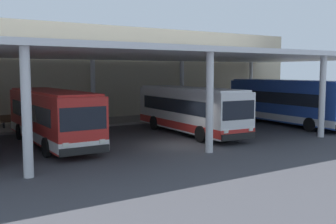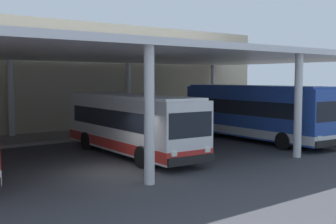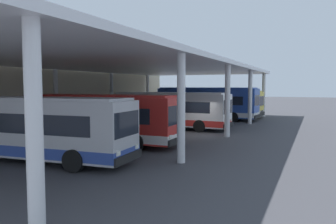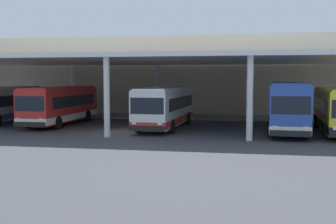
% 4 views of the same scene
% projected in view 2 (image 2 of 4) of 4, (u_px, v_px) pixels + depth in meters
% --- Properties ---
extents(ground_plane, '(200.00, 200.00, 0.00)m').
position_uv_depth(ground_plane, '(116.00, 173.00, 18.54)').
color(ground_plane, '#3D3D42').
extents(platform_kerb, '(42.00, 4.50, 0.18)m').
position_uv_depth(platform_kerb, '(21.00, 140.00, 27.80)').
color(platform_kerb, gray).
rests_on(platform_kerb, ground).
extents(station_building_facade, '(48.00, 1.60, 8.35)m').
position_uv_depth(station_building_facade, '(3.00, 76.00, 30.04)').
color(station_building_facade, '#C1B293').
rests_on(station_building_facade, ground).
extents(canopy_shelter, '(40.00, 17.00, 5.55)m').
position_uv_depth(canopy_shelter, '(60.00, 54.00, 22.46)').
color(canopy_shelter, silver).
rests_on(canopy_shelter, ground).
extents(bus_middle_bay, '(3.11, 10.65, 3.17)m').
position_uv_depth(bus_middle_bay, '(130.00, 124.00, 22.73)').
color(bus_middle_bay, white).
rests_on(bus_middle_bay, ground).
extents(bus_far_bay, '(3.25, 11.47, 3.57)m').
position_uv_depth(bus_far_bay, '(255.00, 112.00, 27.94)').
color(bus_far_bay, '#284CA8').
rests_on(bus_far_bay, ground).
extents(bus_departing, '(3.24, 10.68, 3.17)m').
position_uv_depth(bus_departing, '(292.00, 113.00, 29.79)').
color(bus_departing, yellow).
rests_on(bus_departing, ground).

